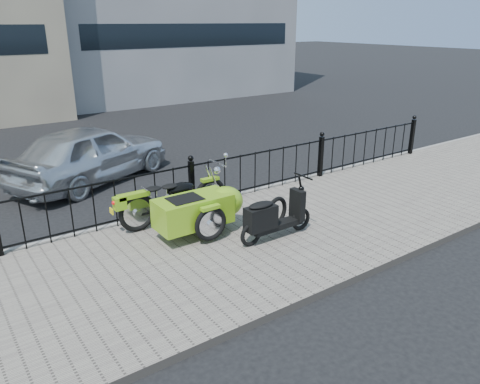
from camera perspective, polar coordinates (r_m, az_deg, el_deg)
ground at (r=8.41m, az=-1.35°, el=-5.38°), size 120.00×120.00×0.00m
sidewalk at (r=8.01m, az=0.65°, el=-6.26°), size 30.00×3.80×0.12m
curb at (r=9.51m, az=-6.21°, el=-1.96°), size 30.00×0.10×0.12m
iron_fence at (r=9.21m, az=-5.90°, el=0.81°), size 14.11×0.11×1.08m
motorcycle_sidecar at (r=8.17m, az=-5.13°, el=-1.69°), size 2.28×1.48×0.98m
scooter at (r=7.88m, az=3.95°, el=-3.12°), size 1.51×0.44×1.02m
spare_tire at (r=8.44m, az=4.49°, el=-2.38°), size 0.56×0.20×0.56m
sedan_car at (r=11.58m, az=-17.74°, el=4.52°), size 4.36×3.18×1.38m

